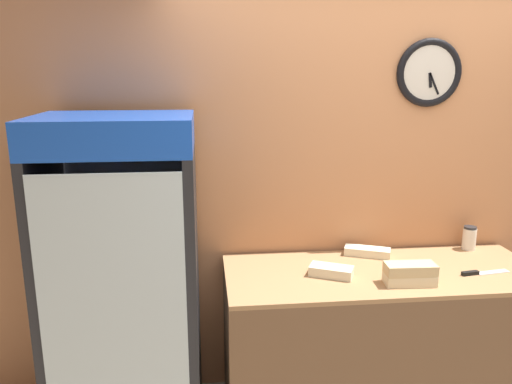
% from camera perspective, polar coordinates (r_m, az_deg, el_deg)
% --- Properties ---
extents(wall_back, '(5.20, 0.10, 2.70)m').
position_cam_1_polar(wall_back, '(3.25, 12.48, 1.14)').
color(wall_back, tan).
rests_on(wall_back, ground_plane).
extents(prep_counter, '(1.84, 0.71, 0.92)m').
position_cam_1_polar(prep_counter, '(3.21, 13.93, -16.32)').
color(prep_counter, brown).
rests_on(prep_counter, ground_plane).
extents(beverage_cooler, '(0.79, 0.72, 1.83)m').
position_cam_1_polar(beverage_cooler, '(2.87, -14.76, -7.94)').
color(beverage_cooler, black).
rests_on(beverage_cooler, ground_plane).
extents(sandwich_stack_bottom, '(0.28, 0.13, 0.06)m').
position_cam_1_polar(sandwich_stack_bottom, '(2.86, 17.14, -9.48)').
color(sandwich_stack_bottom, beige).
rests_on(sandwich_stack_bottom, prep_counter).
extents(sandwich_stack_middle, '(0.27, 0.13, 0.06)m').
position_cam_1_polar(sandwich_stack_middle, '(2.84, 17.22, -8.39)').
color(sandwich_stack_middle, tan).
rests_on(sandwich_stack_middle, sandwich_stack_bottom).
extents(sandwich_flat_left, '(0.26, 0.20, 0.06)m').
position_cam_1_polar(sandwich_flat_left, '(2.87, 8.59, -8.94)').
color(sandwich_flat_left, beige).
rests_on(sandwich_flat_left, prep_counter).
extents(sandwich_flat_right, '(0.30, 0.20, 0.05)m').
position_cam_1_polar(sandwich_flat_right, '(3.21, 12.60, -6.67)').
color(sandwich_flat_right, beige).
rests_on(sandwich_flat_right, prep_counter).
extents(chefs_knife, '(0.30, 0.08, 0.02)m').
position_cam_1_polar(chefs_knife, '(3.14, 24.10, -8.42)').
color(chefs_knife, silver).
rests_on(chefs_knife, prep_counter).
extents(condiment_jar, '(0.08, 0.08, 0.15)m').
position_cam_1_polar(condiment_jar, '(3.51, 23.19, -4.86)').
color(condiment_jar, silver).
rests_on(condiment_jar, prep_counter).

